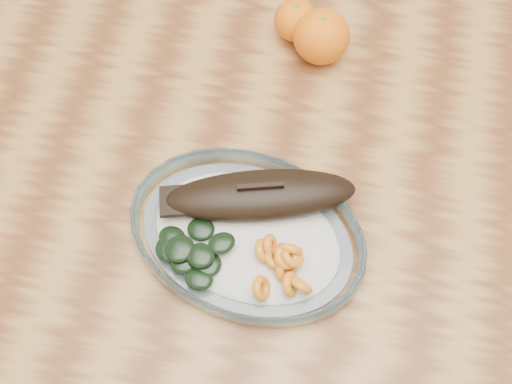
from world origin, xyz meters
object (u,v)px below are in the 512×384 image
orange_right (296,20)px  dining_table (279,194)px  orange_left (321,37)px  plated_meal (248,231)px

orange_right → dining_table: bearing=-84.9°
orange_left → orange_right: 0.05m
plated_meal → orange_right: size_ratio=9.99×
dining_table → orange_left: orange_left is taller
dining_table → plated_meal: 0.17m
dining_table → orange_left: bearing=83.5°
plated_meal → orange_left: (0.05, 0.32, 0.02)m
dining_table → orange_right: (-0.02, 0.23, 0.13)m
plated_meal → orange_left: orange_left is taller
plated_meal → orange_left: 0.32m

